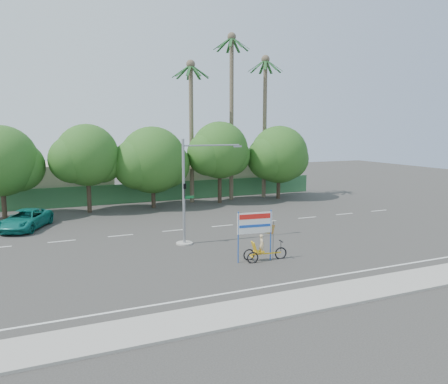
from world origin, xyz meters
name	(u,v)px	position (x,y,z in m)	size (l,w,h in m)	color
ground	(244,255)	(0.00, 0.00, 0.00)	(120.00, 120.00, 0.00)	#33302D
sidewalk_near	(317,298)	(0.00, -7.50, 0.06)	(50.00, 2.40, 0.12)	gray
fence	(154,192)	(0.00, 21.50, 1.00)	(38.00, 0.08, 2.00)	#336B3D
building_left	(50,183)	(-10.00, 26.00, 2.00)	(12.00, 8.00, 4.00)	beige
building_right	(209,177)	(8.00, 26.00, 1.80)	(14.00, 8.00, 3.60)	beige
tree_far_left	(0,163)	(-14.05, 18.00, 4.76)	(7.14, 6.00, 7.96)	#473828
tree_left	(87,157)	(-7.05, 18.00, 5.06)	(6.66, 5.60, 8.07)	#473828
tree_center	(152,162)	(-1.05, 18.00, 4.47)	(7.62, 6.40, 7.85)	#473828
tree_right	(219,152)	(5.95, 18.00, 5.24)	(6.90, 5.80, 8.36)	#473828
tree_far_right	(279,156)	(12.95, 18.00, 4.64)	(7.38, 6.20, 7.94)	#473828
palm_tall	(232,101)	(8.00, 19.50, 10.46)	(3.73, 3.79, 17.45)	#70604C
palm_mid	(265,112)	(12.00, 19.50, 9.40)	(3.73, 3.79, 15.45)	#70604C
palm_short	(191,116)	(3.50, 19.50, 8.86)	(3.73, 3.79, 14.45)	#70604C
traffic_signal	(188,201)	(-2.20, 3.98, 2.92)	(4.72, 1.10, 7.00)	gray
trike_billboard	(259,240)	(0.33, -1.30, 1.22)	(3.09, 0.87, 3.04)	black
pickup_truck	(25,220)	(-12.30, 12.98, 0.75)	(2.48, 5.38, 1.50)	#107167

